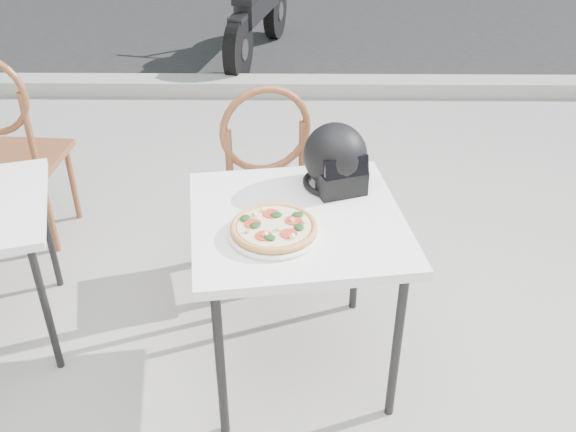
{
  "coord_description": "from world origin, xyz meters",
  "views": [
    {
      "loc": [
        -0.31,
        -2.24,
        2.07
      ],
      "look_at": [
        -0.33,
        -0.27,
        0.81
      ],
      "focal_mm": 40.0,
      "sensor_mm": 36.0,
      "label": 1
    }
  ],
  "objects_px": {
    "helmet": "(336,160)",
    "cafe_chair_side": "(10,141)",
    "pizza": "(274,227)",
    "cafe_chair_main": "(262,176)",
    "motorcycle": "(258,15)",
    "plate": "(274,233)",
    "cafe_table_main": "(297,232)"
  },
  "relations": [
    {
      "from": "cafe_chair_main",
      "to": "plate",
      "type": "bearing_deg",
      "value": 80.73
    },
    {
      "from": "cafe_chair_side",
      "to": "cafe_chair_main",
      "type": "bearing_deg",
      "value": 169.21
    },
    {
      "from": "plate",
      "to": "cafe_chair_main",
      "type": "height_order",
      "value": "cafe_chair_main"
    },
    {
      "from": "plate",
      "to": "cafe_chair_side",
      "type": "height_order",
      "value": "cafe_chair_side"
    },
    {
      "from": "plate",
      "to": "cafe_chair_main",
      "type": "distance_m",
      "value": 0.74
    },
    {
      "from": "helmet",
      "to": "cafe_chair_side",
      "type": "height_order",
      "value": "cafe_chair_side"
    },
    {
      "from": "cafe_table_main",
      "to": "pizza",
      "type": "height_order",
      "value": "pizza"
    },
    {
      "from": "pizza",
      "to": "motorcycle",
      "type": "xyz_separation_m",
      "value": [
        -0.28,
        4.26,
        -0.39
      ]
    },
    {
      "from": "pizza",
      "to": "helmet",
      "type": "height_order",
      "value": "helmet"
    },
    {
      "from": "cafe_table_main",
      "to": "pizza",
      "type": "xyz_separation_m",
      "value": [
        -0.08,
        -0.12,
        0.1
      ]
    },
    {
      "from": "helmet",
      "to": "cafe_chair_side",
      "type": "distance_m",
      "value": 1.8
    },
    {
      "from": "cafe_chair_side",
      "to": "motorcycle",
      "type": "distance_m",
      "value": 3.39
    },
    {
      "from": "cafe_table_main",
      "to": "plate",
      "type": "bearing_deg",
      "value": -124.28
    },
    {
      "from": "helmet",
      "to": "cafe_chair_side",
      "type": "xyz_separation_m",
      "value": [
        -1.64,
        0.7,
        -0.26
      ]
    },
    {
      "from": "cafe_chair_main",
      "to": "motorcycle",
      "type": "xyz_separation_m",
      "value": [
        -0.2,
        3.54,
        -0.2
      ]
    },
    {
      "from": "cafe_table_main",
      "to": "pizza",
      "type": "relative_size",
      "value": 2.36
    },
    {
      "from": "pizza",
      "to": "cafe_table_main",
      "type": "bearing_deg",
      "value": 55.67
    },
    {
      "from": "helmet",
      "to": "motorcycle",
      "type": "relative_size",
      "value": 0.18
    },
    {
      "from": "pizza",
      "to": "motorcycle",
      "type": "bearing_deg",
      "value": 93.73
    },
    {
      "from": "cafe_table_main",
      "to": "pizza",
      "type": "distance_m",
      "value": 0.18
    },
    {
      "from": "cafe_chair_side",
      "to": "motorcycle",
      "type": "relative_size",
      "value": 0.61
    },
    {
      "from": "plate",
      "to": "motorcycle",
      "type": "relative_size",
      "value": 0.22
    },
    {
      "from": "plate",
      "to": "cafe_chair_side",
      "type": "distance_m",
      "value": 1.76
    },
    {
      "from": "cafe_chair_main",
      "to": "motorcycle",
      "type": "distance_m",
      "value": 3.55
    },
    {
      "from": "helmet",
      "to": "plate",
      "type": "bearing_deg",
      "value": -142.0
    },
    {
      "from": "pizza",
      "to": "cafe_chair_side",
      "type": "xyz_separation_m",
      "value": [
        -1.4,
        1.06,
        -0.17
      ]
    },
    {
      "from": "plate",
      "to": "cafe_chair_side",
      "type": "relative_size",
      "value": 0.35
    },
    {
      "from": "cafe_table_main",
      "to": "cafe_chair_main",
      "type": "xyz_separation_m",
      "value": [
        -0.16,
        0.59,
        -0.08
      ]
    },
    {
      "from": "helmet",
      "to": "cafe_chair_main",
      "type": "xyz_separation_m",
      "value": [
        -0.32,
        0.35,
        -0.27
      ]
    },
    {
      "from": "motorcycle",
      "to": "pizza",
      "type": "bearing_deg",
      "value": -73.41
    },
    {
      "from": "plate",
      "to": "cafe_chair_main",
      "type": "relative_size",
      "value": 0.36
    },
    {
      "from": "cafe_table_main",
      "to": "plate",
      "type": "xyz_separation_m",
      "value": [
        -0.08,
        -0.12,
        0.08
      ]
    }
  ]
}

